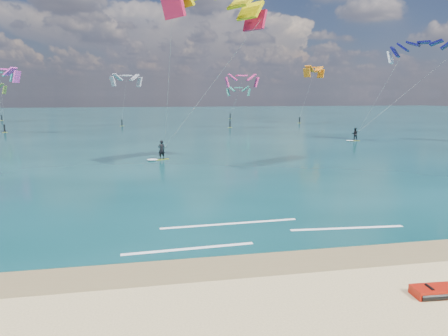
{
  "coord_description": "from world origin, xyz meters",
  "views": [
    {
      "loc": [
        -3.89,
        -11.87,
        6.86
      ],
      "look_at": [
        -0.2,
        8.0,
        3.1
      ],
      "focal_mm": 32.0,
      "sensor_mm": 36.0,
      "label": 1
    }
  ],
  "objects": [
    {
      "name": "ground",
      "position": [
        0.0,
        40.0,
        0.0
      ],
      "size": [
        320.0,
        320.0,
        0.0
      ],
      "primitive_type": "plane",
      "color": "tan",
      "rests_on": "ground"
    },
    {
      "name": "distant_kites",
      "position": [
        -7.12,
        79.51,
        5.37
      ],
      "size": [
        79.48,
        38.34,
        12.64
      ],
      "color": "#F73283",
      "rests_on": "ground"
    },
    {
      "name": "sea",
      "position": [
        0.0,
        104.0,
        0.02
      ],
      "size": [
        320.0,
        200.0,
        0.04
      ],
      "primitive_type": "cube",
      "color": "#082E31",
      "rests_on": "ground"
    },
    {
      "name": "kitesurfer_main",
      "position": [
        -0.27,
        26.07,
        8.77
      ],
      "size": [
        13.07,
        11.7,
        17.29
      ],
      "rotation": [
        0.0,
        0.0,
        0.42
      ],
      "color": "#ABC717",
      "rests_on": "sea"
    },
    {
      "name": "kitesurfer_far",
      "position": [
        29.11,
        39.43,
        7.86
      ],
      "size": [
        13.39,
        9.77,
        15.36
      ],
      "rotation": [
        0.0,
        0.0,
        -0.14
      ],
      "color": "gold",
      "rests_on": "sea"
    },
    {
      "name": "shoreline_foam",
      "position": [
        1.18,
        6.59,
        0.05
      ],
      "size": [
        14.29,
        3.64,
        0.01
      ],
      "color": "white",
      "rests_on": "ground"
    },
    {
      "name": "wet_sand_strip",
      "position": [
        0.0,
        3.0,
        0.0
      ],
      "size": [
        320.0,
        2.4,
        0.01
      ],
      "primitive_type": "cube",
      "color": "brown",
      "rests_on": "ground"
    }
  ]
}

